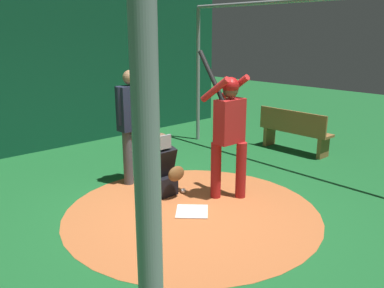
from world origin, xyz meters
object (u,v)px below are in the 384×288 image
(home_plate, at_px, (192,211))
(catcher, at_px, (161,171))
(bench, at_px, (294,130))
(umpire, at_px, (132,121))
(batter, at_px, (229,126))
(baseball_0, at_px, (183,191))

(home_plate, distance_m, catcher, 0.83)
(catcher, relative_size, bench, 0.63)
(catcher, bearing_deg, home_plate, -5.56)
(umpire, bearing_deg, catcher, -0.04)
(batter, height_order, umpire, batter)
(umpire, xyz_separation_m, baseball_0, (0.89, 0.27, -0.97))
(home_plate, bearing_deg, batter, 92.98)
(batter, relative_size, bench, 1.39)
(batter, relative_size, catcher, 2.21)
(batter, bearing_deg, home_plate, -87.02)
(bench, distance_m, baseball_0, 3.13)
(batter, height_order, catcher, batter)
(catcher, distance_m, bench, 3.37)
(catcher, xyz_separation_m, umpire, (-0.71, 0.00, 0.64))
(catcher, relative_size, baseball_0, 12.81)
(home_plate, relative_size, catcher, 0.44)
(batter, distance_m, baseball_0, 1.21)
(home_plate, bearing_deg, umpire, 177.12)
(bench, bearing_deg, home_plate, -78.03)
(umpire, bearing_deg, batter, 24.96)
(home_plate, distance_m, batter, 1.28)
(catcher, bearing_deg, batter, 43.04)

